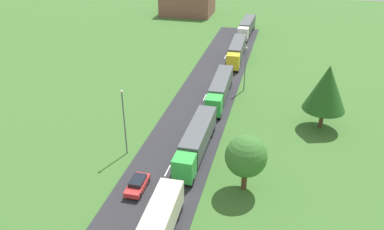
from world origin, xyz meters
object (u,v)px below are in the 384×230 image
lamppost_third (245,66)px  truck_third (220,88)px  tree_birch (327,88)px  tree_maple (246,157)px  truck_fourth (237,50)px  truck_fifth (247,27)px  truck_second (196,140)px  lamppost_second (124,120)px  car_third (137,184)px  distant_building (188,4)px

lamppost_third → truck_third: bearing=-125.8°
lamppost_third → tree_birch: 16.38m
tree_maple → truck_fourth: bearing=99.2°
tree_birch → truck_third: bearing=160.3°
truck_fourth → truck_fifth: truck_fourth is taller
truck_second → lamppost_second: lamppost_second is taller
truck_second → truck_third: truck_second is taller
truck_second → car_third: (-4.77, -8.81, -1.33)m
car_third → lamppost_third: lamppost_third is taller
truck_fourth → truck_fifth: bearing=90.6°
truck_fourth → lamppost_third: 15.40m
truck_second → tree_maple: (6.89, -5.69, 2.24)m
truck_fourth → lamppost_second: lamppost_second is taller
truck_second → truck_fourth: (0.03, 36.49, 0.07)m
truck_fourth → distant_building: (-19.99, 37.03, 0.82)m
truck_third → car_third: 26.18m
lamppost_second → truck_fifth: bearing=81.4°
truck_fifth → lamppost_third: size_ratio=1.76×
truck_fourth → tree_maple: bearing=-80.8°
lamppost_third → distant_building: size_ratio=0.54×
car_third → lamppost_third: bearing=74.9°
lamppost_third → tree_maple: lamppost_third is taller
truck_third → truck_fourth: bearing=90.0°
truck_fourth → car_third: (-4.80, -45.30, -1.40)m
lamppost_third → tree_birch: size_ratio=0.83×
truck_second → truck_fourth: 36.49m
truck_second → truck_third: bearing=89.9°
truck_second → lamppost_third: lamppost_third is taller
truck_fifth → car_third: size_ratio=3.44×
tree_maple → distant_building: tree_maple is taller
truck_third → lamppost_third: 6.34m
truck_second → tree_birch: size_ratio=1.50×
tree_maple → tree_birch: bearing=61.8°
lamppost_third → tree_birch: tree_birch is taller
car_third → tree_maple: 12.59m
truck_fifth → car_third: truck_fifth is taller
truck_third → lamppost_second: (-8.88, -18.90, 2.94)m
truck_third → tree_maple: size_ratio=2.20×
lamppost_second → distant_building: (-11.12, 75.53, -1.98)m
truck_fourth → tree_birch: (15.93, -25.29, 4.05)m
lamppost_second → distant_building: size_ratio=0.61×
lamppost_third → truck_fourth: bearing=103.0°
distant_building → tree_maple: bearing=-71.3°
truck_third → lamppost_second: lamppost_second is taller
truck_fifth → tree_maple: bearing=-83.4°
truck_fourth → lamppost_third: bearing=-77.0°
truck_second → truck_third: (0.04, 16.89, -0.06)m
truck_third → car_third: truck_third is taller
tree_birch → tree_maple: 19.26m
truck_fifth → car_third: bearing=-94.1°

